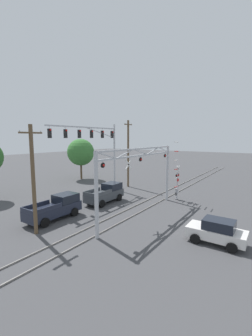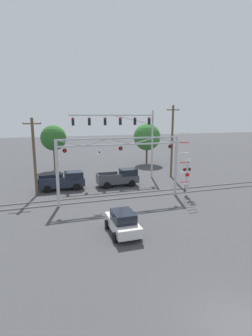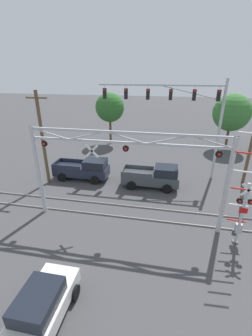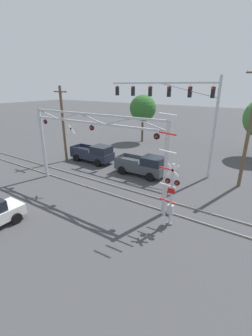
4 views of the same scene
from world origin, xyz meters
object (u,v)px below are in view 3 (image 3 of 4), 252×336
at_px(utility_pole_left, 43,138).
at_px(pickup_truck_following, 84,169).
at_px(background_tree_beyond_span, 110,108).
at_px(background_tree_far_left_verge, 232,113).
at_px(crossing_gantry, 126,165).
at_px(pickup_truck_lead, 153,177).
at_px(traffic_signal_span, 186,109).
at_px(sedan_waiting, 42,307).
at_px(crossing_signal_mast, 241,212).

bearing_deg(utility_pole_left, pickup_truck_following, 24.92).
height_order(background_tree_beyond_span, background_tree_far_left_verge, background_tree_far_left_verge).
bearing_deg(crossing_gantry, utility_pole_left, 151.81).
relative_size(crossing_gantry, pickup_truck_lead, 2.51).
distance_m(utility_pole_left, background_tree_beyond_span, 13.23).
height_order(pickup_truck_lead, utility_pole_left, utility_pole_left).
height_order(traffic_signal_span, sedan_waiting, traffic_signal_span).
height_order(crossing_signal_mast, pickup_truck_following, crossing_signal_mast).
bearing_deg(pickup_truck_following, background_tree_beyond_span, 92.16).
xyz_separation_m(crossing_signal_mast, traffic_signal_span, (-3.01, 9.03, 4.21)).
distance_m(crossing_gantry, pickup_truck_following, 8.21).
relative_size(crossing_signal_mast, background_tree_beyond_span, 0.98).
distance_m(traffic_signal_span, pickup_truck_lead, 6.55).
height_order(crossing_gantry, traffic_signal_span, traffic_signal_span).
distance_m(crossing_signal_mast, background_tree_beyond_span, 22.07).
bearing_deg(pickup_truck_lead, sedan_waiting, -105.36).
xyz_separation_m(crossing_signal_mast, background_tree_beyond_span, (-12.25, 18.15, 2.74)).
distance_m(traffic_signal_span, pickup_truck_following, 10.63).
relative_size(crossing_gantry, utility_pole_left, 1.52).
bearing_deg(background_tree_beyond_span, crossing_gantry, -72.37).
height_order(crossing_signal_mast, background_tree_beyond_span, background_tree_beyond_span).
relative_size(crossing_signal_mast, traffic_signal_span, 0.62).
relative_size(pickup_truck_following, background_tree_beyond_span, 0.74).
bearing_deg(traffic_signal_span, pickup_truck_following, -164.27).
bearing_deg(pickup_truck_lead, background_tree_beyond_span, 119.98).
distance_m(pickup_truck_lead, sedan_waiting, 12.97).
xyz_separation_m(crossing_gantry, background_tree_far_left_verge, (10.01, 17.82, 0.53)).
distance_m(traffic_signal_span, background_tree_beyond_span, 13.07).
xyz_separation_m(pickup_truck_lead, background_tree_beyond_span, (-6.92, 11.99, 3.94)).
relative_size(crossing_gantry, background_tree_beyond_span, 1.79).
height_order(sedan_waiting, utility_pole_left, utility_pole_left).
xyz_separation_m(traffic_signal_span, background_tree_far_left_verge, (6.26, 9.69, -1.75)).
distance_m(pickup_truck_following, sedan_waiting, 13.26).
relative_size(traffic_signal_span, sedan_waiting, 2.88).
relative_size(crossing_gantry, traffic_signal_span, 1.12).
bearing_deg(background_tree_far_left_verge, crossing_gantry, -119.32).
xyz_separation_m(pickup_truck_lead, sedan_waiting, (-3.44, -12.51, -0.15)).
xyz_separation_m(crossing_signal_mast, utility_pole_left, (-14.77, 5.18, 1.99)).
bearing_deg(pickup_truck_following, sedan_waiting, -76.71).
xyz_separation_m(crossing_signal_mast, sedan_waiting, (-8.77, -6.35, -1.35)).
bearing_deg(crossing_gantry, traffic_signal_span, 65.23).
height_order(crossing_gantry, pickup_truck_lead, crossing_gantry).
relative_size(traffic_signal_span, utility_pole_left, 1.35).
height_order(traffic_signal_span, background_tree_far_left_verge, traffic_signal_span).
height_order(traffic_signal_span, utility_pole_left, traffic_signal_span).
relative_size(pickup_truck_following, background_tree_far_left_verge, 0.73).
distance_m(traffic_signal_span, utility_pole_left, 12.56).
relative_size(pickup_truck_lead, utility_pole_left, 0.60).
distance_m(pickup_truck_lead, pickup_truck_following, 6.50).
height_order(pickup_truck_following, background_tree_beyond_span, background_tree_beyond_span).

